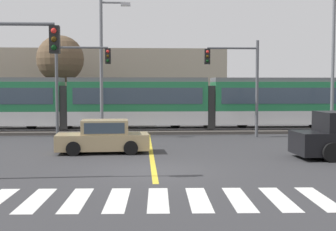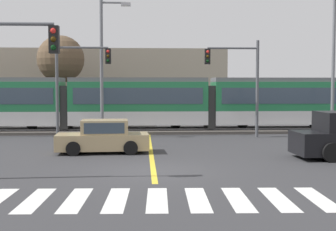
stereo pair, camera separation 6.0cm
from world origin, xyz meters
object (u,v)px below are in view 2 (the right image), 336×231
at_px(traffic_light_far_right, 239,74).
at_px(street_lamp_centre, 104,60).
at_px(traffic_light_far_left, 76,74).
at_px(bare_tree_west, 61,59).
at_px(sedan_crossing, 103,138).
at_px(light_rail_tram, 139,101).

height_order(traffic_light_far_right, street_lamp_centre, street_lamp_centre).
bearing_deg(traffic_light_far_left, bare_tree_west, 105.59).
relative_size(sedan_crossing, traffic_light_far_right, 0.74).
height_order(light_rail_tram, traffic_light_far_right, traffic_light_far_right).
xyz_separation_m(traffic_light_far_right, street_lamp_centre, (-8.04, 0.94, 0.88)).
xyz_separation_m(street_lamp_centre, bare_tree_west, (-3.82, 7.21, 0.39)).
bearing_deg(light_rail_tram, bare_tree_west, 142.32).
xyz_separation_m(light_rail_tram, traffic_light_far_left, (-3.64, -3.42, 1.72)).
xyz_separation_m(light_rail_tram, street_lamp_centre, (-2.03, -2.69, 2.61)).
relative_size(light_rail_tram, bare_tree_west, 4.09).
distance_m(sedan_crossing, street_lamp_centre, 8.04).
xyz_separation_m(traffic_light_far_left, bare_tree_west, (-2.22, 7.94, 1.28)).
bearing_deg(light_rail_tram, street_lamp_centre, -127.09).
distance_m(sedan_crossing, traffic_light_far_left, 7.26).
distance_m(traffic_light_far_right, street_lamp_centre, 8.14).
bearing_deg(traffic_light_far_right, light_rail_tram, 148.83).
distance_m(light_rail_tram, sedan_crossing, 9.89).
distance_m(light_rail_tram, traffic_light_far_right, 7.22).
bearing_deg(traffic_light_far_left, traffic_light_far_right, -1.25).
relative_size(sedan_crossing, street_lamp_centre, 0.52).
relative_size(light_rail_tram, traffic_light_far_left, 4.91).
bearing_deg(sedan_crossing, traffic_light_far_right, 38.59).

